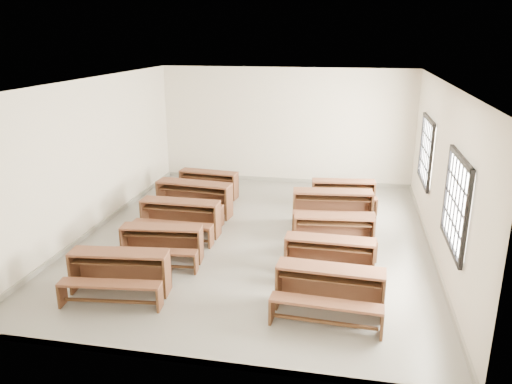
% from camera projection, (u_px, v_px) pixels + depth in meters
% --- Properties ---
extents(room, '(8.50, 8.50, 3.20)m').
position_uv_depth(room, '(261.00, 136.00, 9.71)').
color(room, slate).
rests_on(room, ground).
extents(desk_set_0, '(1.67, 1.00, 0.71)m').
position_uv_depth(desk_set_0, '(119.00, 270.00, 8.04)').
color(desk_set_0, brown).
rests_on(desk_set_0, ground).
extents(desk_set_1, '(1.57, 0.93, 0.67)m').
position_uv_depth(desk_set_1, '(161.00, 241.00, 9.21)').
color(desk_set_1, brown).
rests_on(desk_set_1, ground).
extents(desk_set_2, '(1.66, 0.86, 0.74)m').
position_uv_depth(desk_set_2, '(180.00, 215.00, 10.40)').
color(desk_set_2, brown).
rests_on(desk_set_2, ground).
extents(desk_set_3, '(1.84, 1.08, 0.79)m').
position_uv_depth(desk_set_3, '(193.00, 197.00, 11.53)').
color(desk_set_3, brown).
rests_on(desk_set_3, ground).
extents(desk_set_4, '(1.59, 0.94, 0.68)m').
position_uv_depth(desk_set_4, '(208.00, 182.00, 12.85)').
color(desk_set_4, brown).
rests_on(desk_set_4, ground).
extents(desk_set_5, '(1.66, 0.92, 0.73)m').
position_uv_depth(desk_set_5, '(330.00, 287.00, 7.47)').
color(desk_set_5, brown).
rests_on(desk_set_5, ground).
extents(desk_set_6, '(1.56, 0.83, 0.69)m').
position_uv_depth(desk_set_6, '(329.00, 255.00, 8.61)').
color(desk_set_6, brown).
rests_on(desk_set_6, ground).
extents(desk_set_7, '(1.62, 0.95, 0.69)m').
position_uv_depth(desk_set_7, '(334.00, 230.00, 9.70)').
color(desk_set_7, brown).
rests_on(desk_set_7, ground).
extents(desk_set_8, '(1.82, 1.07, 0.78)m').
position_uv_depth(desk_set_8, '(332.00, 206.00, 10.93)').
color(desk_set_8, brown).
rests_on(desk_set_8, ground).
extents(desk_set_9, '(1.59, 0.95, 0.68)m').
position_uv_depth(desk_set_9, '(343.00, 192.00, 12.07)').
color(desk_set_9, brown).
rests_on(desk_set_9, ground).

